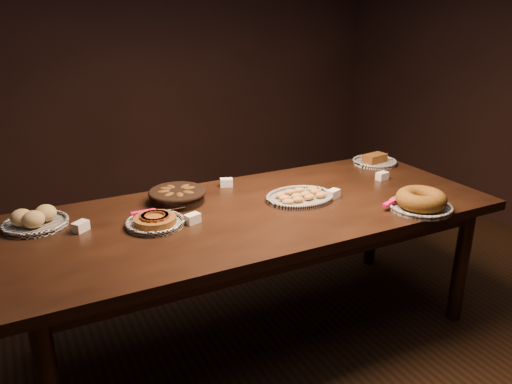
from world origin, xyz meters
name	(u,v)px	position (x,y,z in m)	size (l,w,h in m)	color
ground	(259,333)	(0.00, 0.00, 0.00)	(5.00, 5.00, 0.00)	black
buffet_table	(259,222)	(0.00, 0.00, 0.68)	(2.40, 1.00, 0.75)	black
apple_tart_plate	(155,221)	(-0.53, 0.03, 0.77)	(0.32, 0.27, 0.05)	white
madeleine_platter	(300,197)	(0.25, 0.01, 0.77)	(0.37, 0.30, 0.04)	black
bundt_cake_plate	(421,202)	(0.71, -0.38, 0.79)	(0.35, 0.33, 0.10)	black
croissant_basket	(177,195)	(-0.34, 0.27, 0.79)	(0.32, 0.32, 0.07)	black
bread_roll_plate	(35,220)	(-1.02, 0.27, 0.78)	(0.29, 0.29, 0.09)	white
loaf_plate	(375,161)	(1.02, 0.34, 0.77)	(0.28, 0.28, 0.06)	black
tent_cards	(252,197)	(0.01, 0.10, 0.77)	(1.77, 0.49, 0.04)	white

